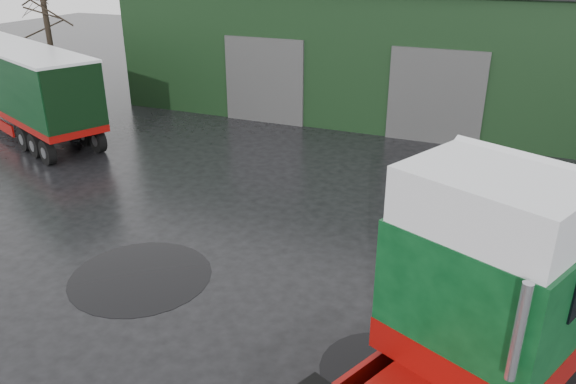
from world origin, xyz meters
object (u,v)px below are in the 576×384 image
object	(u,v)px
warehouse	(458,48)
trailer_left	(17,88)
hero_tractor	(415,346)
tree_left	(47,25)

from	to	relation	value
warehouse	trailer_left	world-z (taller)	warehouse
warehouse	hero_tractor	bearing A→B (deg)	-83.80
warehouse	tree_left	xyz separation A→B (m)	(-19.00, -8.00, 1.09)
hero_tractor	tree_left	world-z (taller)	tree_left
trailer_left	hero_tractor	bearing A→B (deg)	-96.24
hero_tractor	trailer_left	distance (m)	23.28
hero_tractor	trailer_left	world-z (taller)	hero_tractor
hero_tractor	tree_left	xyz separation A→B (m)	(-21.50, 15.00, 1.91)
warehouse	trailer_left	size ratio (longest dim) A/B	2.56
warehouse	hero_tractor	world-z (taller)	warehouse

